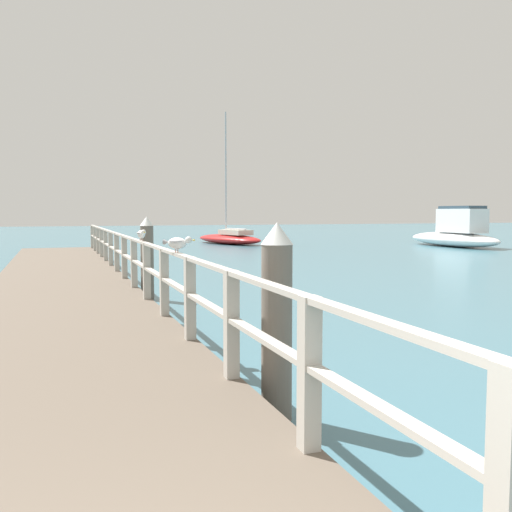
% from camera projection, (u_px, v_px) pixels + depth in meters
% --- Properties ---
extents(pier_deck, '(2.89, 24.53, 0.38)m').
position_uv_depth(pier_deck, '(62.00, 289.00, 12.28)').
color(pier_deck, brown).
rests_on(pier_deck, ground_plane).
extents(pier_railing, '(0.12, 23.05, 0.99)m').
position_uv_depth(pier_railing, '(124.00, 252.00, 12.68)').
color(pier_railing, '#B2ADA3').
rests_on(pier_railing, pier_deck).
extents(dock_piling_near, '(0.29, 0.29, 1.81)m').
position_uv_depth(dock_piling_near, '(277.00, 321.00, 5.00)').
color(dock_piling_near, '#6B6056').
rests_on(dock_piling_near, ground_plane).
extents(dock_piling_far, '(0.29, 0.29, 1.81)m').
position_uv_depth(dock_piling_far, '(147.00, 258.00, 11.96)').
color(dock_piling_far, '#6B6056').
rests_on(dock_piling_far, ground_plane).
extents(seagull_foreground, '(0.36, 0.38, 0.21)m').
position_uv_depth(seagull_foreground, '(178.00, 242.00, 7.15)').
color(seagull_foreground, white).
rests_on(seagull_foreground, pier_railing).
extents(seagull_background, '(0.19, 0.48, 0.21)m').
position_uv_depth(seagull_background, '(142.00, 234.00, 10.08)').
color(seagull_background, white).
rests_on(seagull_background, pier_railing).
extents(boat_0, '(3.53, 6.31, 7.90)m').
position_uv_depth(boat_0, '(229.00, 238.00, 33.29)').
color(boat_0, red).
rests_on(boat_0, ground_plane).
extents(boat_1, '(2.09, 6.97, 2.25)m').
position_uv_depth(boat_1, '(455.00, 233.00, 30.50)').
color(boat_1, white).
rests_on(boat_1, ground_plane).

